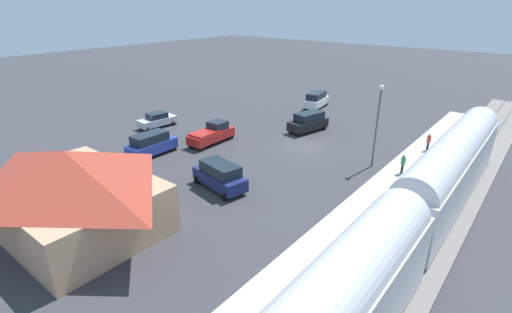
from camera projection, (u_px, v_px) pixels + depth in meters
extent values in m
plane|color=#38383D|center=(305.00, 148.00, 38.59)|extent=(200.00, 200.00, 0.00)
cube|color=slate|center=(453.00, 185.00, 30.48)|extent=(4.80, 70.00, 0.18)
cube|color=#59544C|center=(463.00, 186.00, 30.01)|extent=(0.10, 70.00, 0.12)
cube|color=#59544C|center=(444.00, 181.00, 30.84)|extent=(0.10, 70.00, 0.12)
cube|color=#B7B2A8|center=(404.00, 172.00, 32.77)|extent=(3.20, 46.00, 0.30)
cube|color=silver|center=(450.00, 174.00, 27.69)|extent=(2.90, 19.47, 3.70)
cube|color=#19389E|center=(428.00, 172.00, 28.65)|extent=(0.04, 17.91, 0.36)
cylinder|color=silver|center=(455.00, 152.00, 27.02)|extent=(2.75, 18.69, 2.76)
cube|color=tan|center=(75.00, 206.00, 24.39)|extent=(11.05, 8.10, 3.24)
pyramid|color=#9E3828|center=(67.00, 167.00, 23.36)|extent=(11.85, 8.90, 2.20)
cube|color=#4C3323|center=(130.00, 191.00, 27.56)|extent=(1.10, 0.08, 2.10)
cylinder|color=#333338|center=(402.00, 169.00, 31.99)|extent=(0.22, 0.22, 0.85)
cylinder|color=green|center=(403.00, 161.00, 31.71)|extent=(0.36, 0.36, 0.62)
sphere|color=tan|center=(404.00, 156.00, 31.55)|extent=(0.24, 0.24, 0.24)
cylinder|color=#23284C|center=(428.00, 146.00, 36.95)|extent=(0.22, 0.22, 0.85)
cylinder|color=#CC3F33|center=(429.00, 139.00, 36.66)|extent=(0.36, 0.36, 0.62)
sphere|color=tan|center=(430.00, 135.00, 36.50)|extent=(0.24, 0.24, 0.24)
cube|color=silver|center=(157.00, 121.00, 44.72)|extent=(2.29, 4.67, 0.76)
cube|color=#19232D|center=(157.00, 115.00, 44.46)|extent=(1.83, 2.31, 0.64)
cylinder|color=black|center=(166.00, 120.00, 46.51)|extent=(0.22, 0.68, 0.68)
cylinder|color=black|center=(174.00, 123.00, 45.47)|extent=(0.22, 0.68, 0.68)
cylinder|color=black|center=(141.00, 126.00, 44.26)|extent=(0.22, 0.68, 0.68)
cylinder|color=black|center=(149.00, 129.00, 43.23)|extent=(0.22, 0.68, 0.68)
cube|color=black|center=(308.00, 124.00, 43.17)|extent=(2.97, 5.21, 1.00)
cube|color=#19232D|center=(309.00, 116.00, 42.89)|extent=(2.43, 3.72, 0.88)
cylinder|color=black|center=(301.00, 134.00, 41.63)|extent=(0.22, 0.68, 0.68)
cylinder|color=black|center=(291.00, 130.00, 42.87)|extent=(0.22, 0.68, 0.68)
cylinder|color=black|center=(324.00, 127.00, 43.84)|extent=(0.22, 0.68, 0.68)
cylinder|color=black|center=(313.00, 124.00, 45.08)|extent=(0.22, 0.68, 0.68)
cube|color=white|center=(316.00, 102.00, 52.84)|extent=(2.68, 5.14, 1.00)
cube|color=#19232D|center=(316.00, 95.00, 52.36)|extent=(2.22, 3.65, 0.88)
cylinder|color=black|center=(315.00, 102.00, 54.95)|extent=(0.22, 0.68, 0.68)
cylinder|color=black|center=(327.00, 103.00, 54.15)|extent=(0.22, 0.68, 0.68)
cylinder|color=black|center=(305.00, 108.00, 51.90)|extent=(0.22, 0.68, 0.68)
cylinder|color=black|center=(317.00, 109.00, 51.11)|extent=(0.22, 0.68, 0.68)
cube|color=red|center=(211.00, 136.00, 39.52)|extent=(2.08, 5.44, 0.92)
cube|color=#19232D|center=(218.00, 125.00, 39.94)|extent=(1.76, 1.77, 0.84)
cylinder|color=black|center=(219.00, 133.00, 41.76)|extent=(0.22, 0.76, 0.76)
cylinder|color=black|center=(231.00, 136.00, 40.80)|extent=(0.22, 0.76, 0.76)
cylinder|color=black|center=(191.00, 144.00, 38.60)|extent=(0.22, 0.76, 0.76)
cylinder|color=black|center=(203.00, 147.00, 37.63)|extent=(0.22, 0.76, 0.76)
cube|color=red|center=(205.00, 133.00, 38.61)|extent=(1.93, 3.01, 0.20)
cube|color=#283D9E|center=(152.00, 147.00, 36.49)|extent=(2.02, 4.93, 1.00)
cube|color=#19232D|center=(150.00, 138.00, 36.02)|extent=(1.77, 3.45, 0.88)
cylinder|color=black|center=(162.00, 144.00, 38.55)|extent=(0.22, 0.68, 0.68)
cylinder|color=black|center=(173.00, 148.00, 37.58)|extent=(0.22, 0.68, 0.68)
cylinder|color=black|center=(131.00, 155.00, 35.78)|extent=(0.22, 0.68, 0.68)
cylinder|color=black|center=(142.00, 160.00, 34.80)|extent=(0.22, 0.68, 0.68)
cube|color=navy|center=(220.00, 179.00, 29.89)|extent=(5.17, 2.81, 1.00)
cube|color=#19232D|center=(220.00, 169.00, 29.43)|extent=(3.68, 2.32, 0.88)
cylinder|color=black|center=(198.00, 180.00, 30.89)|extent=(0.22, 0.68, 0.68)
cylinder|color=black|center=(215.00, 174.00, 31.93)|extent=(0.22, 0.68, 0.68)
cylinder|color=black|center=(225.00, 196.00, 28.24)|extent=(0.22, 0.68, 0.68)
cylinder|color=black|center=(243.00, 189.00, 29.28)|extent=(0.22, 0.68, 0.68)
cylinder|color=#515156|center=(376.00, 129.00, 32.88)|extent=(0.16, 0.16, 7.06)
sphere|color=#EAE5C6|center=(382.00, 87.00, 31.47)|extent=(0.44, 0.44, 0.44)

